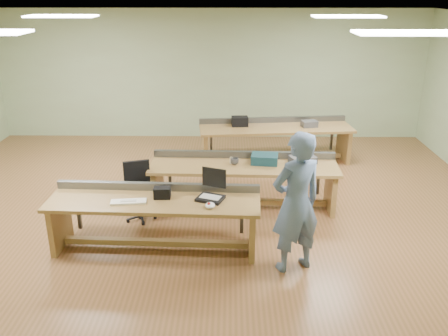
{
  "coord_description": "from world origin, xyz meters",
  "views": [
    {
      "loc": [
        0.47,
        -7.14,
        3.49
      ],
      "look_at": [
        0.38,
        -0.6,
        0.95
      ],
      "focal_mm": 38.0,
      "sensor_mm": 36.0,
      "label": 1
    }
  ],
  "objects": [
    {
      "name": "keyboard",
      "position": [
        -0.89,
        -1.4,
        0.76
      ],
      "size": [
        0.49,
        0.21,
        0.03
      ],
      "primitive_type": "cube",
      "rotation": [
        0.0,
        0.0,
        0.12
      ],
      "color": "white",
      "rests_on": "workbench_front"
    },
    {
      "name": "mug",
      "position": [
        0.54,
        0.07,
        0.8
      ],
      "size": [
        0.17,
        0.17,
        0.11
      ],
      "primitive_type": "imported",
      "rotation": [
        0.0,
        0.0,
        -0.27
      ],
      "color": "#3E3D40",
      "rests_on": "workbench_mid"
    },
    {
      "name": "camera_bag",
      "position": [
        -0.46,
        -1.24,
        0.83
      ],
      "size": [
        0.23,
        0.15,
        0.15
      ],
      "primitive_type": "cube",
      "rotation": [
        0.0,
        0.0,
        0.03
      ],
      "color": "black",
      "rests_on": "workbench_front"
    },
    {
      "name": "trackball_mouse",
      "position": [
        0.21,
        -1.53,
        0.78
      ],
      "size": [
        0.17,
        0.18,
        0.07
      ],
      "primitive_type": "ellipsoid",
      "rotation": [
        0.0,
        0.0,
        0.24
      ],
      "color": "white",
      "rests_on": "workbench_front"
    },
    {
      "name": "laptop_base",
      "position": [
        0.2,
        -1.29,
        0.77
      ],
      "size": [
        0.43,
        0.39,
        0.04
      ],
      "primitive_type": "cube",
      "rotation": [
        0.0,
        0.0,
        -0.36
      ],
      "color": "black",
      "rests_on": "workbench_front"
    },
    {
      "name": "ceiling",
      "position": [
        0.0,
        0.0,
        3.0
      ],
      "size": [
        10.0,
        10.0,
        0.0
      ],
      "primitive_type": "plane",
      "color": "silver",
      "rests_on": "wall_back"
    },
    {
      "name": "person",
      "position": [
        1.3,
        -1.77,
        0.94
      ],
      "size": [
        0.81,
        0.69,
        1.87
      ],
      "primitive_type": "imported",
      "rotation": [
        0.0,
        0.0,
        3.56
      ],
      "color": "slate",
      "rests_on": "floor"
    },
    {
      "name": "wall_front",
      "position": [
        0.0,
        -4.0,
        1.5
      ],
      "size": [
        10.0,
        0.04,
        3.0
      ],
      "primitive_type": "cube",
      "color": "#99B488",
      "rests_on": "floor"
    },
    {
      "name": "drinks_can",
      "position": [
        0.49,
        0.12,
        0.8
      ],
      "size": [
        0.06,
        0.06,
        0.11
      ],
      "primitive_type": "cylinder",
      "rotation": [
        0.0,
        0.0,
        0.0
      ],
      "color": "silver",
      "rests_on": "workbench_mid"
    },
    {
      "name": "workbench_front",
      "position": [
        -0.57,
        -1.28,
        0.56
      ],
      "size": [
        2.93,
        0.89,
        0.86
      ],
      "rotation": [
        0.0,
        0.0,
        -0.04
      ],
      "color": "olive",
      "rests_on": "floor"
    },
    {
      "name": "parts_bin_teal",
      "position": [
        1.03,
        0.14,
        0.82
      ],
      "size": [
        0.47,
        0.38,
        0.15
      ],
      "primitive_type": "cube",
      "rotation": [
        0.0,
        0.0,
        -0.14
      ],
      "color": "#13353E",
      "rests_on": "workbench_mid"
    },
    {
      "name": "parts_bin_grey",
      "position": [
        1.66,
        0.16,
        0.81
      ],
      "size": [
        0.48,
        0.38,
        0.11
      ],
      "primitive_type": "cube",
      "rotation": [
        0.0,
        0.0,
        0.32
      ],
      "color": "#3E3D40",
      "rests_on": "workbench_mid"
    },
    {
      "name": "task_chair",
      "position": [
        -0.96,
        -0.37,
        0.33
      ],
      "size": [
        0.62,
        0.62,
        0.91
      ],
      "rotation": [
        0.0,
        0.0,
        0.31
      ],
      "color": "black",
      "rests_on": "floor"
    },
    {
      "name": "laptop_screen",
      "position": [
        0.25,
        -1.16,
        1.02
      ],
      "size": [
        0.33,
        0.14,
        0.27
      ],
      "primitive_type": "cube",
      "rotation": [
        0.0,
        0.0,
        -0.36
      ],
      "color": "black",
      "rests_on": "laptop_base"
    },
    {
      "name": "storage_box_back",
      "position": [
        0.66,
        2.34,
        0.84
      ],
      "size": [
        0.35,
        0.26,
        0.19
      ],
      "primitive_type": "cube",
      "rotation": [
        0.0,
        0.0,
        0.07
      ],
      "color": "black",
      "rests_on": "workbench_back"
    },
    {
      "name": "workbench_mid",
      "position": [
        0.69,
        0.08,
        0.56
      ],
      "size": [
        3.08,
        0.9,
        0.86
      ],
      "rotation": [
        0.0,
        0.0,
        -0.03
      ],
      "color": "olive",
      "rests_on": "floor"
    },
    {
      "name": "wall_back",
      "position": [
        0.0,
        4.0,
        1.5
      ],
      "size": [
        10.0,
        0.04,
        3.0
      ],
      "primitive_type": "cube",
      "color": "#99B488",
      "rests_on": "floor"
    },
    {
      "name": "workbench_back",
      "position": [
        1.4,
        2.28,
        0.56
      ],
      "size": [
        3.2,
        1.15,
        0.86
      ],
      "rotation": [
        0.0,
        0.0,
        0.1
      ],
      "color": "olive",
      "rests_on": "floor"
    },
    {
      "name": "tray_back",
      "position": [
        2.1,
        2.29,
        0.81
      ],
      "size": [
        0.35,
        0.28,
        0.12
      ],
      "primitive_type": "cube",
      "rotation": [
        0.0,
        0.0,
        0.19
      ],
      "color": "#3E3D40",
      "rests_on": "workbench_back"
    },
    {
      "name": "fluor_panels",
      "position": [
        0.0,
        0.0,
        2.97
      ],
      "size": [
        6.2,
        3.5,
        0.03
      ],
      "color": "white",
      "rests_on": "ceiling"
    },
    {
      "name": "floor",
      "position": [
        0.0,
        0.0,
        0.0
      ],
      "size": [
        10.0,
        10.0,
        0.0
      ],
      "primitive_type": "plane",
      "color": "brown",
      "rests_on": "ground"
    }
  ]
}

